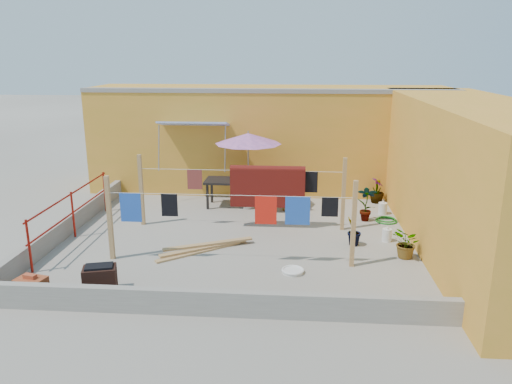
{
  "coord_description": "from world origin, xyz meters",
  "views": [
    {
      "loc": [
        1.28,
        -10.93,
        4.19
      ],
      "look_at": [
        0.41,
        0.3,
        1.05
      ],
      "focal_mm": 35.0,
      "sensor_mm": 36.0,
      "label": 1
    }
  ],
  "objects_px": {
    "water_jug_a": "(387,235)",
    "green_hose": "(386,220)",
    "patio_umbrella": "(248,139)",
    "outdoor_table": "(235,182)",
    "brazier": "(100,279)",
    "water_jug_b": "(383,208)",
    "plant_back_a": "(289,198)",
    "brick_stack": "(31,287)",
    "white_basin": "(293,271)"
  },
  "relations": [
    {
      "from": "brick_stack",
      "to": "green_hose",
      "type": "relative_size",
      "value": 1.02
    },
    {
      "from": "outdoor_table",
      "to": "white_basin",
      "type": "bearing_deg",
      "value": -69.02
    },
    {
      "from": "brick_stack",
      "to": "water_jug_a",
      "type": "distance_m",
      "value": 7.52
    },
    {
      "from": "brick_stack",
      "to": "green_hose",
      "type": "xyz_separation_m",
      "value": [
        7.02,
        4.7,
        -0.15
      ]
    },
    {
      "from": "brazier",
      "to": "water_jug_a",
      "type": "height_order",
      "value": "brazier"
    },
    {
      "from": "brick_stack",
      "to": "white_basin",
      "type": "xyz_separation_m",
      "value": [
        4.63,
        1.38,
        -0.15
      ]
    },
    {
      "from": "patio_umbrella",
      "to": "outdoor_table",
      "type": "height_order",
      "value": "patio_umbrella"
    },
    {
      "from": "outdoor_table",
      "to": "plant_back_a",
      "type": "bearing_deg",
      "value": -9.04
    },
    {
      "from": "plant_back_a",
      "to": "brazier",
      "type": "bearing_deg",
      "value": -122.87
    },
    {
      "from": "outdoor_table",
      "to": "patio_umbrella",
      "type": "bearing_deg",
      "value": -18.14
    },
    {
      "from": "brick_stack",
      "to": "white_basin",
      "type": "relative_size",
      "value": 1.25
    },
    {
      "from": "water_jug_b",
      "to": "green_hose",
      "type": "height_order",
      "value": "water_jug_b"
    },
    {
      "from": "brazier",
      "to": "white_basin",
      "type": "distance_m",
      "value": 3.65
    },
    {
      "from": "outdoor_table",
      "to": "brazier",
      "type": "bearing_deg",
      "value": -108.56
    },
    {
      "from": "patio_umbrella",
      "to": "water_jug_a",
      "type": "distance_m",
      "value": 4.5
    },
    {
      "from": "brick_stack",
      "to": "water_jug_b",
      "type": "xyz_separation_m",
      "value": [
        7.02,
        5.32,
        -0.03
      ]
    },
    {
      "from": "outdoor_table",
      "to": "plant_back_a",
      "type": "distance_m",
      "value": 1.58
    },
    {
      "from": "outdoor_table",
      "to": "white_basin",
      "type": "distance_m",
      "value": 4.68
    },
    {
      "from": "patio_umbrella",
      "to": "green_hose",
      "type": "relative_size",
      "value": 4.08
    },
    {
      "from": "brick_stack",
      "to": "water_jug_a",
      "type": "relative_size",
      "value": 1.64
    },
    {
      "from": "water_jug_a",
      "to": "green_hose",
      "type": "distance_m",
      "value": 1.45
    },
    {
      "from": "outdoor_table",
      "to": "plant_back_a",
      "type": "xyz_separation_m",
      "value": [
        1.53,
        -0.24,
        -0.34
      ]
    },
    {
      "from": "brazier",
      "to": "water_jug_b",
      "type": "bearing_deg",
      "value": 40.6
    },
    {
      "from": "outdoor_table",
      "to": "brick_stack",
      "type": "height_order",
      "value": "outdoor_table"
    },
    {
      "from": "water_jug_a",
      "to": "patio_umbrella",
      "type": "bearing_deg",
      "value": 145.9
    },
    {
      "from": "white_basin",
      "to": "water_jug_a",
      "type": "height_order",
      "value": "water_jug_a"
    },
    {
      "from": "outdoor_table",
      "to": "brazier",
      "type": "xyz_separation_m",
      "value": [
        -1.82,
        -5.42,
        -0.45
      ]
    },
    {
      "from": "outdoor_table",
      "to": "white_basin",
      "type": "xyz_separation_m",
      "value": [
        1.66,
        -4.33,
        -0.66
      ]
    },
    {
      "from": "water_jug_a",
      "to": "green_hose",
      "type": "bearing_deg",
      "value": 80.39
    },
    {
      "from": "brazier",
      "to": "patio_umbrella",
      "type": "bearing_deg",
      "value": 67.31
    },
    {
      "from": "brick_stack",
      "to": "plant_back_a",
      "type": "distance_m",
      "value": 7.08
    },
    {
      "from": "water_jug_b",
      "to": "brazier",
      "type": "bearing_deg",
      "value": -139.4
    },
    {
      "from": "outdoor_table",
      "to": "water_jug_a",
      "type": "height_order",
      "value": "outdoor_table"
    },
    {
      "from": "brick_stack",
      "to": "green_hose",
      "type": "height_order",
      "value": "brick_stack"
    },
    {
      "from": "water_jug_b",
      "to": "plant_back_a",
      "type": "height_order",
      "value": "plant_back_a"
    },
    {
      "from": "patio_umbrella",
      "to": "water_jug_b",
      "type": "bearing_deg",
      "value": -4.06
    },
    {
      "from": "water_jug_b",
      "to": "plant_back_a",
      "type": "relative_size",
      "value": 0.5
    },
    {
      "from": "patio_umbrella",
      "to": "brazier",
      "type": "bearing_deg",
      "value": -112.69
    },
    {
      "from": "patio_umbrella",
      "to": "water_jug_a",
      "type": "height_order",
      "value": "patio_umbrella"
    },
    {
      "from": "green_hose",
      "to": "outdoor_table",
      "type": "bearing_deg",
      "value": 165.98
    },
    {
      "from": "patio_umbrella",
      "to": "green_hose",
      "type": "xyz_separation_m",
      "value": [
        3.66,
        -0.88,
        -1.92
      ]
    },
    {
      "from": "outdoor_table",
      "to": "green_hose",
      "type": "relative_size",
      "value": 2.99
    },
    {
      "from": "white_basin",
      "to": "water_jug_a",
      "type": "distance_m",
      "value": 2.86
    },
    {
      "from": "brazier",
      "to": "water_jug_b",
      "type": "height_order",
      "value": "brazier"
    },
    {
      "from": "brick_stack",
      "to": "water_jug_b",
      "type": "distance_m",
      "value": 8.81
    },
    {
      "from": "brazier",
      "to": "plant_back_a",
      "type": "height_order",
      "value": "plant_back_a"
    },
    {
      "from": "water_jug_a",
      "to": "plant_back_a",
      "type": "bearing_deg",
      "value": 136.09
    },
    {
      "from": "plant_back_a",
      "to": "white_basin",
      "type": "bearing_deg",
      "value": -88.12
    },
    {
      "from": "brick_stack",
      "to": "water_jug_a",
      "type": "height_order",
      "value": "brick_stack"
    },
    {
      "from": "white_basin",
      "to": "plant_back_a",
      "type": "bearing_deg",
      "value": 91.88
    }
  ]
}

